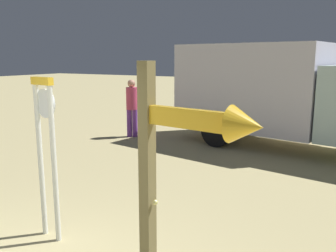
% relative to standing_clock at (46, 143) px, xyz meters
% --- Properties ---
extents(standing_clock, '(0.40, 0.15, 2.22)m').
position_rel_standing_clock_xyz_m(standing_clock, '(0.00, 0.00, 0.00)').
color(standing_clock, silver).
rests_on(standing_clock, ground_plane).
extents(arrow_sign, '(1.00, 0.31, 2.44)m').
position_rel_standing_clock_xyz_m(arrow_sign, '(2.52, -1.01, 0.25)').
color(arrow_sign, olive).
rests_on(arrow_sign, ground_plane).
extents(person_distant, '(0.34, 0.34, 1.80)m').
position_rel_standing_clock_xyz_m(person_distant, '(-2.72, 5.86, -0.33)').
color(person_distant, purple).
rests_on(person_distant, ground_plane).
extents(box_truck_near, '(6.39, 3.21, 2.83)m').
position_rel_standing_clock_xyz_m(box_truck_near, '(1.50, 6.81, 0.20)').
color(box_truck_near, silver).
rests_on(box_truck_near, ground_plane).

